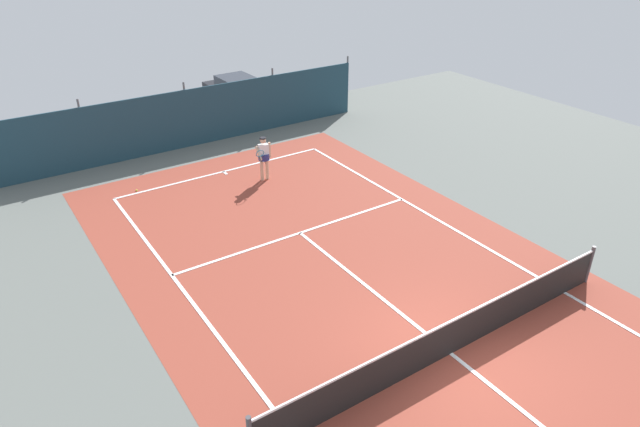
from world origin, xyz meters
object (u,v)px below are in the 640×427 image
Objects in this scene: tennis_net at (453,336)px; tennis_ball_near_player at (137,190)px; parked_car at (238,94)px; tennis_player at (264,155)px.

tennis_ball_near_player is (-3.26, 12.08, -0.48)m from tennis_net.
tennis_net is 18.51m from parked_car.
tennis_net is 153.33× the size of tennis_ball_near_player.
tennis_net is at bearing -74.88° from tennis_ball_near_player.
tennis_player is (0.97, 10.41, 0.45)m from tennis_net.
tennis_player reaches higher than tennis_ball_near_player.
parked_car is at bearing -101.32° from tennis_player.
tennis_net is 2.38× the size of parked_car.
tennis_ball_near_player is at bearing -12.93° from tennis_player.
tennis_player is 24.85× the size of tennis_ball_near_player.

